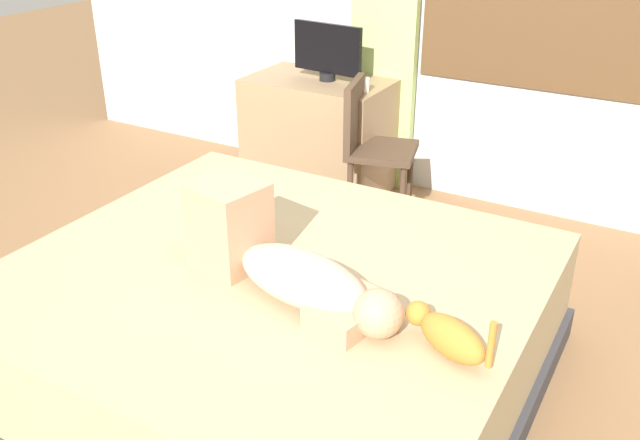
{
  "coord_description": "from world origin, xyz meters",
  "views": [
    {
      "loc": [
        1.23,
        -1.8,
        1.91
      ],
      "look_at": [
        0.01,
        0.33,
        0.68
      ],
      "focal_mm": 39.22,
      "sensor_mm": 36.0,
      "label": 1
    }
  ],
  "objects": [
    {
      "name": "tv_monitor",
      "position": [
        -0.86,
        1.94,
        0.92
      ],
      "size": [
        0.48,
        0.1,
        0.35
      ],
      "color": "black",
      "rests_on": "desk"
    },
    {
      "name": "chair_by_desk",
      "position": [
        -0.41,
        1.65,
        0.51
      ],
      "size": [
        0.46,
        0.46,
        0.86
      ],
      "color": "#4C3828",
      "rests_on": "ground"
    },
    {
      "name": "cup",
      "position": [
        -0.55,
        1.83,
        0.78
      ],
      "size": [
        0.06,
        0.06,
        0.08
      ],
      "primitive_type": "cylinder",
      "color": "white",
      "rests_on": "desk"
    },
    {
      "name": "cat",
      "position": [
        0.68,
        -0.03,
        0.6
      ],
      "size": [
        0.34,
        0.21,
        0.21
      ],
      "color": "#C67A2D",
      "rests_on": "bed"
    },
    {
      "name": "person_lying",
      "position": [
        0.02,
        0.03,
        0.64
      ],
      "size": [
        0.94,
        0.42,
        0.34
      ],
      "color": "#CCB299",
      "rests_on": "bed"
    },
    {
      "name": "ground_plane",
      "position": [
        0.0,
        0.0,
        0.0
      ],
      "size": [
        16.0,
        16.0,
        0.0
      ],
      "primitive_type": "plane",
      "color": "olive"
    },
    {
      "name": "curtain_left",
      "position": [
        -0.61,
        2.22,
        1.16
      ],
      "size": [
        0.44,
        0.06,
        2.31
      ],
      "primitive_type": "cube",
      "color": "#ADCC75",
      "rests_on": "ground"
    },
    {
      "name": "desk",
      "position": [
        -0.91,
        1.94,
        0.37
      ],
      "size": [
        0.9,
        0.56,
        0.74
      ],
      "color": "#997A56",
      "rests_on": "ground"
    },
    {
      "name": "bed",
      "position": [
        -0.09,
        0.13,
        0.26
      ],
      "size": [
        2.03,
        1.85,
        0.53
      ],
      "color": "#38383D",
      "rests_on": "ground"
    }
  ]
}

